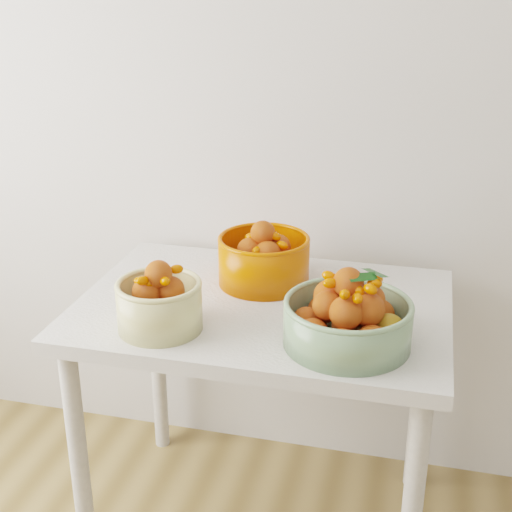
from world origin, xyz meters
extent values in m
cube|color=silver|center=(0.00, 2.00, 1.35)|extent=(4.00, 0.04, 2.70)
cube|color=silver|center=(-0.26, 1.60, 0.73)|extent=(1.00, 0.70, 0.04)
cylinder|color=silver|center=(-0.70, 1.31, 0.35)|extent=(0.05, 0.05, 0.71)
cylinder|color=silver|center=(-0.70, 1.89, 0.35)|extent=(0.05, 0.05, 0.71)
cylinder|color=silver|center=(0.18, 1.89, 0.35)|extent=(0.05, 0.05, 0.71)
cylinder|color=#D6CA87|center=(-0.48, 1.39, 0.81)|extent=(0.24, 0.24, 0.12)
torus|color=#D6CA87|center=(-0.48, 1.39, 0.87)|extent=(0.24, 0.24, 0.02)
sphere|color=#D1660C|center=(-0.42, 1.39, 0.80)|extent=(0.07, 0.07, 0.07)
sphere|color=#D1660C|center=(-0.48, 1.45, 0.80)|extent=(0.07, 0.07, 0.07)
sphere|color=#DC4D15|center=(-0.53, 1.39, 0.80)|extent=(0.07, 0.07, 0.07)
sphere|color=#DC4D15|center=(-0.48, 1.34, 0.80)|extent=(0.07, 0.07, 0.07)
sphere|color=#DC4D15|center=(-0.48, 1.39, 0.80)|extent=(0.07, 0.07, 0.07)
sphere|color=#DC4D15|center=(-0.45, 1.40, 0.85)|extent=(0.07, 0.07, 0.07)
sphere|color=#DC4D15|center=(-0.50, 1.38, 0.85)|extent=(0.07, 0.07, 0.07)
sphere|color=#DC4D15|center=(-0.47, 1.39, 0.90)|extent=(0.07, 0.07, 0.07)
ellipsoid|color=#DF4900|center=(-0.44, 1.42, 0.91)|extent=(0.04, 0.04, 0.03)
ellipsoid|color=#DF4900|center=(-0.45, 1.37, 0.89)|extent=(0.04, 0.05, 0.04)
ellipsoid|color=#DF4900|center=(-0.52, 1.38, 0.88)|extent=(0.04, 0.04, 0.04)
ellipsoid|color=#DF4900|center=(-0.49, 1.37, 0.88)|extent=(0.04, 0.05, 0.03)
ellipsoid|color=#DF4900|center=(-0.50, 1.36, 0.89)|extent=(0.04, 0.05, 0.03)
cylinder|color=gray|center=(-0.01, 1.42, 0.80)|extent=(0.39, 0.39, 0.11)
torus|color=gray|center=(-0.01, 1.42, 0.86)|extent=(0.40, 0.40, 0.01)
sphere|color=#D1660C|center=(0.09, 1.42, 0.80)|extent=(0.08, 0.08, 0.08)
sphere|color=#DC4D15|center=(0.06, 1.50, 0.80)|extent=(0.08, 0.08, 0.08)
sphere|color=#DC4D15|center=(-0.01, 1.52, 0.80)|extent=(0.08, 0.08, 0.08)
sphere|color=#DC4D15|center=(-0.08, 1.49, 0.80)|extent=(0.07, 0.07, 0.07)
sphere|color=#DC4D15|center=(-0.11, 1.42, 0.80)|extent=(0.07, 0.07, 0.07)
sphere|color=#DC4D15|center=(-0.08, 1.36, 0.80)|extent=(0.08, 0.08, 0.08)
sphere|color=#DC4D15|center=(-0.01, 1.33, 0.80)|extent=(0.08, 0.08, 0.08)
sphere|color=#DC4D15|center=(0.05, 1.35, 0.80)|extent=(0.08, 0.08, 0.08)
sphere|color=#DC4D15|center=(-0.01, 1.42, 0.80)|extent=(0.08, 0.08, 0.08)
sphere|color=#DC4D15|center=(0.04, 1.45, 0.86)|extent=(0.08, 0.08, 0.08)
sphere|color=#DC4D15|center=(-0.01, 1.48, 0.86)|extent=(0.07, 0.07, 0.07)
sphere|color=#DC4D15|center=(-0.06, 1.45, 0.86)|extent=(0.08, 0.08, 0.08)
sphere|color=#DC4D15|center=(-0.06, 1.40, 0.86)|extent=(0.07, 0.07, 0.07)
sphere|color=#DC4D15|center=(-0.01, 1.37, 0.86)|extent=(0.08, 0.08, 0.08)
sphere|color=#DC4D15|center=(0.04, 1.40, 0.86)|extent=(0.08, 0.08, 0.08)
sphere|color=#DC4D15|center=(-0.01, 1.42, 0.91)|extent=(0.07, 0.07, 0.07)
ellipsoid|color=#DF4900|center=(0.05, 1.42, 0.92)|extent=(0.04, 0.03, 0.03)
ellipsoid|color=#DF4900|center=(-0.03, 1.45, 0.91)|extent=(0.05, 0.04, 0.03)
ellipsoid|color=#DF4900|center=(-0.03, 1.41, 0.92)|extent=(0.05, 0.04, 0.04)
ellipsoid|color=#DF4900|center=(-0.05, 1.41, 0.91)|extent=(0.04, 0.04, 0.03)
ellipsoid|color=#DF4900|center=(-0.04, 1.43, 0.91)|extent=(0.05, 0.04, 0.04)
ellipsoid|color=#DF4900|center=(-0.06, 1.47, 0.90)|extent=(0.05, 0.04, 0.04)
ellipsoid|color=#DF4900|center=(-0.01, 1.35, 0.91)|extent=(0.03, 0.04, 0.04)
ellipsoid|color=#DF4900|center=(0.02, 1.36, 0.91)|extent=(0.04, 0.04, 0.04)
ellipsoid|color=#DF4900|center=(0.01, 1.41, 0.89)|extent=(0.05, 0.04, 0.04)
ellipsoid|color=#DF4900|center=(0.04, 1.39, 0.92)|extent=(0.05, 0.04, 0.03)
ellipsoid|color=#DF4900|center=(0.05, 1.47, 0.91)|extent=(0.05, 0.04, 0.03)
ellipsoid|color=#DF4900|center=(-0.01, 1.42, 0.89)|extent=(0.04, 0.04, 0.03)
ellipsoid|color=#DF4900|center=(0.01, 1.42, 0.89)|extent=(0.04, 0.03, 0.03)
ellipsoid|color=#DF4900|center=(-0.06, 1.43, 0.92)|extent=(0.04, 0.03, 0.04)
ellipsoid|color=#DF4900|center=(0.01, 1.40, 0.91)|extent=(0.05, 0.04, 0.03)
cylinder|color=#DC4802|center=(-0.29, 1.73, 0.82)|extent=(0.31, 0.31, 0.14)
torus|color=#DC4802|center=(-0.29, 1.73, 0.89)|extent=(0.31, 0.31, 0.01)
sphere|color=#D1660C|center=(-0.21, 1.73, 0.80)|extent=(0.07, 0.07, 0.07)
sphere|color=#DC4D15|center=(-0.25, 1.80, 0.80)|extent=(0.08, 0.08, 0.08)
sphere|color=#DC4D15|center=(-0.32, 1.80, 0.80)|extent=(0.07, 0.07, 0.07)
sphere|color=#DC4D15|center=(-0.37, 1.73, 0.80)|extent=(0.08, 0.08, 0.08)
sphere|color=#DC4D15|center=(-0.33, 1.66, 0.80)|extent=(0.08, 0.08, 0.08)
sphere|color=#DC4D15|center=(-0.25, 1.66, 0.80)|extent=(0.07, 0.07, 0.07)
sphere|color=#DC4D15|center=(-0.29, 1.73, 0.80)|extent=(0.07, 0.07, 0.07)
sphere|color=#DC4D15|center=(-0.25, 1.75, 0.86)|extent=(0.07, 0.07, 0.07)
sphere|color=#DC4D15|center=(-0.31, 1.77, 0.86)|extent=(0.07, 0.07, 0.07)
sphere|color=#DC4D15|center=(-0.33, 1.71, 0.86)|extent=(0.07, 0.07, 0.07)
sphere|color=#DC4D15|center=(-0.27, 1.69, 0.86)|extent=(0.08, 0.08, 0.08)
sphere|color=#DC4D15|center=(-0.29, 1.73, 0.90)|extent=(0.07, 0.07, 0.07)
ellipsoid|color=#DF4900|center=(-0.26, 1.72, 0.90)|extent=(0.04, 0.03, 0.04)
ellipsoid|color=#DF4900|center=(-0.30, 1.77, 0.89)|extent=(0.04, 0.04, 0.03)
ellipsoid|color=#DF4900|center=(-0.29, 1.72, 0.87)|extent=(0.03, 0.04, 0.03)
ellipsoid|color=#DF4900|center=(-0.32, 1.74, 0.89)|extent=(0.05, 0.04, 0.04)
ellipsoid|color=#DF4900|center=(-0.29, 1.72, 0.91)|extent=(0.03, 0.04, 0.03)
ellipsoid|color=#DF4900|center=(-0.29, 1.73, 0.90)|extent=(0.03, 0.04, 0.04)
ellipsoid|color=#DF4900|center=(-0.23, 1.71, 0.88)|extent=(0.04, 0.04, 0.03)
ellipsoid|color=#DF4900|center=(-0.29, 1.73, 0.88)|extent=(0.03, 0.04, 0.04)
ellipsoid|color=#DF4900|center=(-0.33, 1.74, 0.88)|extent=(0.04, 0.04, 0.03)
ellipsoid|color=#DF4900|center=(-0.29, 1.67, 0.87)|extent=(0.03, 0.04, 0.03)
camera|label=1|loc=(0.14, -0.10, 1.59)|focal=50.00mm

